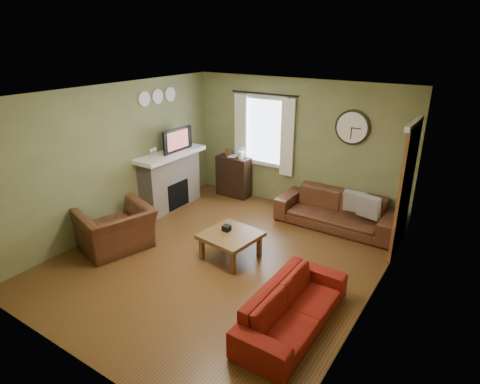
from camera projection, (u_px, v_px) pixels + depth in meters
The scene contains 31 objects.
floor at pixel (221, 259), 6.44m from camera, with size 4.60×5.20×0.00m, color brown.
ceiling at pixel (218, 94), 5.48m from camera, with size 4.60×5.20×0.00m, color white.
wall_left at pixel (115, 159), 7.13m from camera, with size 0.00×5.20×2.60m, color olive.
wall_right at pixel (375, 220), 4.78m from camera, with size 0.00×5.20×2.60m, color olive.
wall_back at pixel (296, 145), 7.98m from camera, with size 4.60×0.00×2.60m, color olive.
wall_front at pixel (64, 260), 3.94m from camera, with size 4.60×0.00×2.60m, color olive.
fireplace at pixel (170, 182), 8.20m from camera, with size 0.40×1.40×1.10m, color tan.
firebox at pixel (178, 195), 8.19m from camera, with size 0.04×0.60×0.55m, color black.
mantel at pixel (170, 154), 7.97m from camera, with size 0.58×1.60×0.08m, color white.
tv at pixel (175, 142), 7.99m from camera, with size 0.60×0.08×0.35m, color black.
tv_screen at pixel (178, 140), 7.93m from camera, with size 0.02×0.62×0.36m, color #994C3F.
medallion_left at pixel (144, 99), 7.39m from camera, with size 0.28×0.28×0.03m, color white.
medallion_mid at pixel (158, 97), 7.66m from camera, with size 0.28×0.28×0.03m, color white.
medallion_right at pixel (170, 94), 7.93m from camera, with size 0.28×0.28×0.03m, color white.
window_pane at pixel (266, 131), 8.24m from camera, with size 1.00×0.02×1.30m, color silver, non-canonical shape.
curtain_rod at pixel (264, 94), 7.88m from camera, with size 0.03×0.03×1.50m, color black.
curtain_left at pixel (241, 131), 8.47m from camera, with size 0.28×0.04×1.55m, color white.
curtain_right at pixel (287, 138), 7.91m from camera, with size 0.28×0.04×1.55m, color white.
wall_clock at pixel (352, 128), 7.19m from camera, with size 0.64×0.06×0.64m, color white, non-canonical shape.
door at pixel (405, 192), 6.33m from camera, with size 0.05×0.90×2.10m, color brown.
bookshelf at pixel (234, 176), 8.81m from camera, with size 0.75×0.32×0.89m, color black, non-canonical shape.
book at pixel (229, 153), 8.67m from camera, with size 0.17×0.23×0.02m, color brown.
sofa_brown at pixel (336, 210), 7.43m from camera, with size 2.19×0.86×0.64m, color #492617.
pillow_left at pixel (368, 206), 7.02m from camera, with size 0.41×0.12×0.41m, color gray.
pillow_right at pixel (355, 201), 7.24m from camera, with size 0.39×0.12×0.39m, color gray.
sofa_red at pixel (293, 307), 4.88m from camera, with size 1.85×0.72×0.54m, color maroon.
armchair at pixel (116, 229), 6.63m from camera, with size 1.11×0.97×0.72m, color #492617.
coffee_table at pixel (231, 246), 6.40m from camera, with size 0.81×0.81×0.43m, color brown, non-canonical shape.
tissue_box at pixel (227, 232), 6.43m from camera, with size 0.12×0.12×0.09m, color black.
wine_glass_a at pixel (151, 154), 7.51m from camera, with size 0.06×0.06×0.18m, color white, non-canonical shape.
wine_glass_b at pixel (155, 153), 7.58m from camera, with size 0.07×0.07×0.19m, color white, non-canonical shape.
Camera 1 is at (3.32, -4.50, 3.38)m, focal length 30.00 mm.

